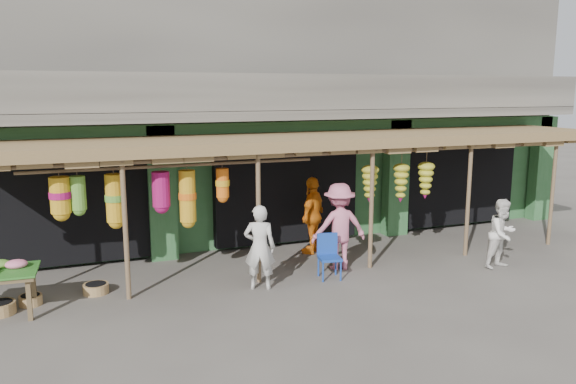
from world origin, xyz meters
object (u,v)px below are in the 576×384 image
object	(u,v)px
person_front	(260,247)
person_right	(502,234)
person_shopper	(339,226)
person_vendor	(313,215)
blue_chair	(329,253)

from	to	relation	value
person_front	person_right	distance (m)	5.25
person_shopper	person_vendor	bearing A→B (deg)	-82.87
person_shopper	person_right	bearing A→B (deg)	165.35
blue_chair	person_front	distance (m)	1.54
person_right	blue_chair	bearing A→B (deg)	158.37
blue_chair	person_right	xyz separation A→B (m)	(3.71, -0.77, 0.25)
person_vendor	blue_chair	bearing A→B (deg)	32.87
blue_chair	person_vendor	distance (m)	1.82
person_vendor	person_shopper	world-z (taller)	person_shopper
blue_chair	person_vendor	xyz separation A→B (m)	(0.41, 1.72, 0.40)
person_vendor	person_front	bearing A→B (deg)	0.19
person_front	person_vendor	world-z (taller)	person_vendor
person_right	person_shopper	distance (m)	3.48
person_front	person_shopper	xyz separation A→B (m)	(1.95, 0.55, 0.10)
person_front	blue_chair	bearing A→B (deg)	-152.83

